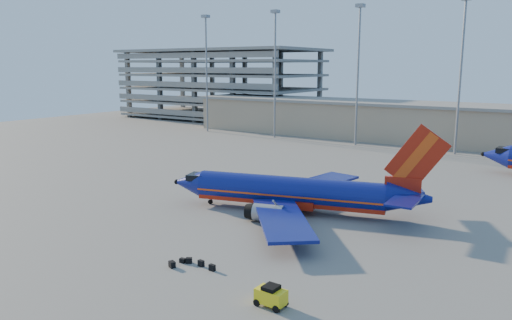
% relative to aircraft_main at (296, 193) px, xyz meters
% --- Properties ---
extents(ground, '(220.00, 220.00, 0.00)m').
position_rel_aircraft_main_xyz_m(ground, '(-8.55, 3.96, -2.27)').
color(ground, slate).
rests_on(ground, ground).
extents(terminal_building, '(122.00, 16.00, 8.50)m').
position_rel_aircraft_main_xyz_m(terminal_building, '(1.45, 61.96, 2.05)').
color(terminal_building, gray).
rests_on(terminal_building, ground).
extents(parking_garage, '(62.00, 32.00, 21.40)m').
position_rel_aircraft_main_xyz_m(parking_garage, '(-70.55, 78.01, 9.46)').
color(parking_garage, slate).
rests_on(parking_garage, ground).
extents(light_mast_row, '(101.60, 1.60, 28.65)m').
position_rel_aircraft_main_xyz_m(light_mast_row, '(-3.55, 49.96, 15.28)').
color(light_mast_row, gray).
rests_on(light_mast_row, ground).
extents(aircraft_main, '(30.74, 29.17, 10.63)m').
position_rel_aircraft_main_xyz_m(aircraft_main, '(0.00, 0.00, 0.00)').
color(aircraft_main, navy).
rests_on(aircraft_main, ground).
extents(baggage_tug, '(2.17, 1.35, 1.53)m').
position_rel_aircraft_main_xyz_m(baggage_tug, '(9.68, -20.82, -1.47)').
color(baggage_tug, yellow).
rests_on(baggage_tug, ground).
extents(luggage_pile, '(3.82, 2.04, 0.53)m').
position_rel_aircraft_main_xyz_m(luggage_pile, '(0.34, -18.60, -2.02)').
color(luggage_pile, black).
rests_on(luggage_pile, ground).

